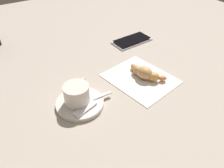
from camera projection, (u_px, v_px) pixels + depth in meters
ground_plane at (113, 90)px, 0.64m from camera, size 1.80×1.80×0.00m
saucer at (80, 103)px, 0.58m from camera, size 0.13×0.13×0.01m
espresso_cup at (77, 94)px, 0.56m from camera, size 0.08×0.08×0.05m
teaspoon at (84, 102)px, 0.58m from camera, size 0.12×0.02×0.01m
sugar_packet at (85, 109)px, 0.56m from camera, size 0.07×0.04×0.01m
napkin at (140, 78)px, 0.68m from camera, size 0.20×0.23×0.00m
croissant at (145, 73)px, 0.67m from camera, size 0.08×0.12×0.04m
cell_phone at (132, 40)px, 0.86m from camera, size 0.15×0.08×0.01m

